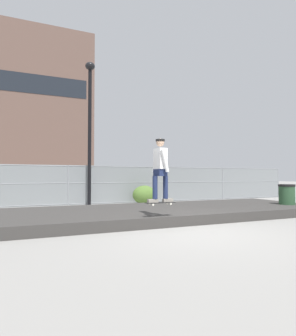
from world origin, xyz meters
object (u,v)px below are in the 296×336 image
Objects in this scene: parked_car_near at (27,186)px; street_lamp at (90,116)px; shrub_center at (144,195)px; skater at (160,166)px; trash_bin at (287,198)px; skateboard at (160,203)px.

street_lamp is at bearing -49.64° from parked_car_near.
street_lamp reaches higher than shrub_center.
shrub_center is at bearing -7.38° from street_lamp.
street_lamp is (-0.79, 6.06, 2.54)m from skater.
trash_bin reaches higher than shrub_center.
street_lamp is 5.74× the size of shrub_center.
skateboard is at bearing -169.65° from trash_bin.
parked_car_near is at bearing 110.69° from skateboard.
trash_bin is (9.15, -8.20, -0.32)m from parked_car_near.
skateboard is 6.00m from shrub_center.
skateboard is 0.79× the size of trash_bin.
shrub_center is (1.78, 5.72, -1.14)m from skater.
trash_bin is (3.88, -4.69, 0.07)m from shrub_center.
skater is 9.90m from parked_car_near.
skateboard is 5.76m from trash_bin.
street_lamp is 5.31m from parked_car_near.
parked_car_near is at bearing 130.36° from street_lamp.
skateboard is 7.03m from street_lamp.
street_lamp is (-0.79, 6.06, 3.49)m from skateboard.
parked_car_near reaches higher than trash_bin.
street_lamp is at bearing 172.62° from shrub_center.
skateboard is 0.70× the size of shrub_center.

